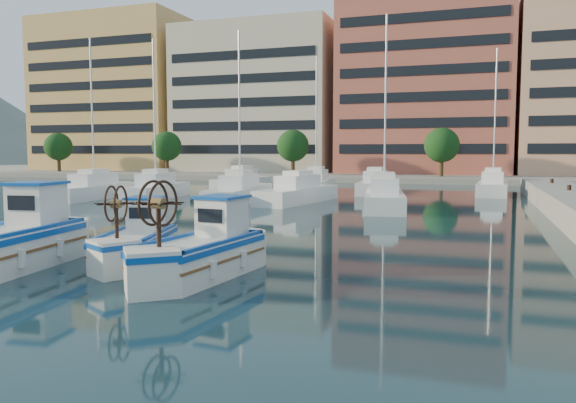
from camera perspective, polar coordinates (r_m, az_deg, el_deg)
The scene contains 6 objects.
ground at distance 15.99m, azimuth -12.10°, elevation -7.19°, with size 300.00×300.00×0.00m, color #183340.
waterfront at distance 78.83m, azimuth 19.84°, elevation 10.35°, with size 180.00×40.00×25.60m.
yacht_marina at distance 42.56m, azimuth 3.51°, elevation 1.19°, with size 39.24×23.98×11.50m.
fishing_boat_a at distance 18.08m, azimuth -26.18°, elevation -3.43°, with size 2.63×5.10×3.11m.
fishing_boat_b at distance 17.74m, azimuth -15.07°, elevation -3.82°, with size 2.55×4.06×2.46m.
fishing_boat_c at distance 15.33m, azimuth -8.66°, elevation -4.83°, with size 2.20×4.42×2.70m.
Camera 1 is at (8.06, -13.40, 3.35)m, focal length 35.00 mm.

